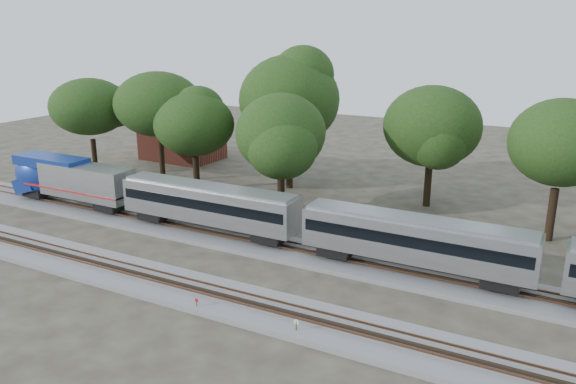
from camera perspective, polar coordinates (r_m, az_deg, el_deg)
name	(u,v)px	position (r m, az deg, el deg)	size (l,w,h in m)	color
ground	(237,276)	(44.04, -5.21, -8.47)	(160.00, 160.00, 0.00)	#383328
track_far	(275,247)	(48.65, -1.38, -5.63)	(160.00, 5.00, 0.73)	slate
track_near	(206,294)	(41.00, -8.29, -10.26)	(160.00, 5.00, 0.73)	slate
train	(417,239)	(43.31, 12.99, -4.65)	(91.09, 3.14, 4.63)	#B9BCC1
switch_stand_red	(197,303)	(39.01, -9.27, -11.08)	(0.31, 0.10, 0.98)	#512D19
switch_stand_white	(296,325)	(35.78, 0.85, -13.39)	(0.36, 0.07, 1.13)	#512D19
switch_lever	(281,328)	(36.62, -0.72, -13.66)	(0.50, 0.30, 0.30)	#512D19
brick_building	(182,141)	(82.53, -10.70, 5.11)	(11.01, 7.99, 5.15)	maroon
tree_0	(90,107)	(74.81, -19.51, 8.17)	(9.03, 9.03, 12.73)	black
tree_1	(158,104)	(69.55, -13.05, 8.68)	(9.72, 9.72, 13.70)	black
tree_2	(194,124)	(65.48, -9.52, 6.78)	(7.86, 7.86, 11.08)	black
tree_3	(290,100)	(64.90, 0.16, 9.29)	(10.54, 10.54, 14.86)	black
tree_4	(281,133)	(56.65, -0.73, 5.99)	(8.34, 8.34, 11.76)	black
tree_5	(432,127)	(60.09, 14.42, 6.46)	(8.73, 8.73, 12.31)	black
tree_6	(562,143)	(53.66, 26.03, 4.53)	(9.10, 9.10, 12.83)	black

